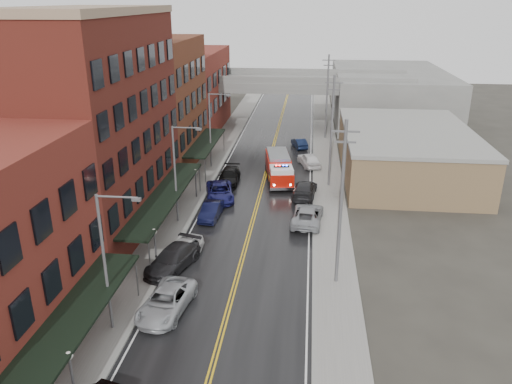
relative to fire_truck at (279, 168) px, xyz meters
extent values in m
cube|color=black|center=(-1.67, -6.12, -1.57)|extent=(11.00, 160.00, 0.02)
cube|color=slate|center=(-8.97, -6.12, -1.50)|extent=(3.00, 160.00, 0.15)
cube|color=slate|center=(5.63, -6.12, -1.50)|extent=(3.00, 160.00, 0.15)
cube|color=gray|center=(-7.32, -6.12, -1.50)|extent=(0.30, 160.00, 0.15)
cube|color=gray|center=(3.98, -6.12, -1.50)|extent=(0.30, 160.00, 0.15)
cube|color=#561A16|center=(-14.97, -13.12, 7.42)|extent=(9.00, 20.00, 18.00)
cube|color=#5A2B1B|center=(-14.97, 4.38, 5.92)|extent=(9.00, 15.00, 15.00)
cube|color=maroon|center=(-14.97, 21.88, 4.42)|extent=(9.00, 20.00, 12.00)
cube|color=olive|center=(14.33, 3.88, 0.92)|extent=(14.00, 22.00, 5.00)
cube|color=slate|center=(16.33, 33.88, 2.42)|extent=(18.00, 30.00, 8.00)
cube|color=black|center=(-9.17, -32.12, 1.42)|extent=(2.60, 16.00, 0.18)
cylinder|color=slate|center=(-8.02, -24.52, -0.08)|extent=(0.10, 0.10, 3.00)
cube|color=black|center=(-9.17, -13.12, 1.42)|extent=(2.60, 18.00, 0.18)
cylinder|color=slate|center=(-8.02, -21.72, -0.08)|extent=(0.10, 0.10, 3.00)
cylinder|color=slate|center=(-8.02, -4.52, -0.08)|extent=(0.10, 0.10, 3.00)
cube|color=black|center=(-9.17, 4.38, 1.42)|extent=(2.60, 13.00, 0.18)
cylinder|color=slate|center=(-8.02, -1.72, -0.08)|extent=(0.10, 0.10, 3.00)
cylinder|color=slate|center=(-8.02, 10.48, -0.08)|extent=(0.10, 0.10, 3.00)
cylinder|color=#59595B|center=(-8.07, -34.12, -0.18)|extent=(0.14, 0.14, 2.80)
sphere|color=silver|center=(-8.07, -34.12, 1.32)|extent=(0.44, 0.44, 0.44)
cylinder|color=#59595B|center=(-8.07, -20.12, -0.18)|extent=(0.14, 0.14, 2.80)
sphere|color=silver|center=(-8.07, -20.12, 1.32)|extent=(0.44, 0.44, 0.44)
cylinder|color=#59595B|center=(-8.07, -6.12, -0.18)|extent=(0.14, 0.14, 2.80)
sphere|color=silver|center=(-8.07, -6.12, 1.32)|extent=(0.44, 0.44, 0.44)
cylinder|color=#59595B|center=(-8.47, -28.12, 2.92)|extent=(0.18, 0.18, 9.00)
cylinder|color=#59595B|center=(-7.27, -28.12, 7.32)|extent=(2.40, 0.12, 0.12)
cube|color=#59595B|center=(-6.17, -28.12, 7.22)|extent=(0.50, 0.22, 0.18)
cylinder|color=#59595B|center=(-8.47, -12.12, 2.92)|extent=(0.18, 0.18, 9.00)
cylinder|color=#59595B|center=(-7.27, -12.12, 7.32)|extent=(2.40, 0.12, 0.12)
cube|color=#59595B|center=(-6.17, -12.12, 7.22)|extent=(0.50, 0.22, 0.18)
cylinder|color=#59595B|center=(-8.47, 3.88, 2.92)|extent=(0.18, 0.18, 9.00)
cylinder|color=#59595B|center=(-7.27, 3.88, 7.32)|extent=(2.40, 0.12, 0.12)
cube|color=#59595B|center=(-6.17, 3.88, 7.22)|extent=(0.50, 0.22, 0.18)
cylinder|color=#59595B|center=(5.53, -21.12, 4.42)|extent=(0.24, 0.24, 12.00)
cube|color=#59595B|center=(5.53, -21.12, 9.62)|extent=(1.80, 0.12, 0.12)
cube|color=#59595B|center=(5.53, -21.12, 8.92)|extent=(1.40, 0.12, 0.12)
cylinder|color=#59595B|center=(5.53, -1.12, 4.42)|extent=(0.24, 0.24, 12.00)
cube|color=#59595B|center=(5.53, -1.12, 9.62)|extent=(1.80, 0.12, 0.12)
cube|color=#59595B|center=(5.53, -1.12, 8.92)|extent=(1.40, 0.12, 0.12)
cylinder|color=#59595B|center=(5.53, 18.88, 4.42)|extent=(0.24, 0.24, 12.00)
cube|color=#59595B|center=(5.53, 18.88, 9.62)|extent=(1.80, 0.12, 0.12)
cube|color=#59595B|center=(5.53, 18.88, 8.92)|extent=(1.40, 0.12, 0.12)
cube|color=slate|center=(-1.67, 25.88, 5.17)|extent=(40.00, 10.00, 1.50)
cube|color=slate|center=(-12.67, 25.88, 1.42)|extent=(1.60, 8.00, 6.00)
cube|color=slate|center=(9.33, 25.88, 1.42)|extent=(1.60, 8.00, 6.00)
cube|color=#BD1408|center=(-0.20, 1.24, -0.02)|extent=(3.35, 5.84, 2.11)
cube|color=#BD1408|center=(0.42, -2.62, -0.32)|extent=(2.89, 2.97, 1.50)
cube|color=silver|center=(0.42, -2.62, 0.68)|extent=(2.73, 2.75, 0.50)
cube|color=black|center=(0.39, -2.42, -0.02)|extent=(2.75, 1.98, 0.80)
cube|color=slate|center=(-0.20, 1.24, 1.18)|extent=(3.04, 5.41, 0.30)
cube|color=black|center=(0.42, -2.62, 1.01)|extent=(1.63, 0.53, 0.14)
sphere|color=#FF0C0C|center=(-0.12, -2.71, 1.09)|extent=(0.20, 0.20, 0.20)
sphere|color=#1933FF|center=(0.96, -2.53, 1.09)|extent=(0.20, 0.20, 0.20)
cylinder|color=black|center=(-0.65, -2.89, -1.07)|extent=(1.05, 0.51, 1.00)
cylinder|color=black|center=(1.52, -2.54, -1.07)|extent=(1.05, 0.51, 1.00)
cylinder|color=black|center=(-1.21, 0.57, -1.07)|extent=(1.05, 0.51, 1.00)
cylinder|color=black|center=(0.97, 0.92, -1.07)|extent=(1.05, 0.51, 1.00)
cylinder|color=black|center=(-1.61, 3.05, -1.07)|extent=(1.05, 0.51, 1.00)
cylinder|color=black|center=(0.57, 3.40, -1.07)|extent=(1.05, 0.51, 1.00)
imported|color=#AAADB2|center=(-5.63, -25.92, -0.80)|extent=(3.29, 5.86, 1.55)
imported|color=black|center=(-6.67, -20.42, -0.75)|extent=(3.82, 6.13, 1.66)
imported|color=silver|center=(-6.34, -18.64, -0.82)|extent=(2.94, 4.77, 1.51)
imported|color=black|center=(-5.60, -10.87, -0.85)|extent=(1.78, 4.48, 1.45)
imported|color=navy|center=(-5.63, -6.12, -0.77)|extent=(3.89, 6.21, 1.60)
imported|color=black|center=(-5.46, -1.32, -0.80)|extent=(2.25, 5.37, 1.55)
imported|color=#95989C|center=(3.33, -11.03, -0.78)|extent=(3.15, 5.92, 1.58)
imported|color=#242426|center=(2.96, -4.47, -0.78)|extent=(2.81, 5.70, 1.59)
imported|color=white|center=(3.33, 5.68, -0.75)|extent=(3.31, 5.21, 1.65)
imported|color=#0E1834|center=(1.93, 13.68, -0.91)|extent=(2.54, 4.27, 1.33)
camera|label=1|loc=(3.17, -52.79, 17.58)|focal=35.00mm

